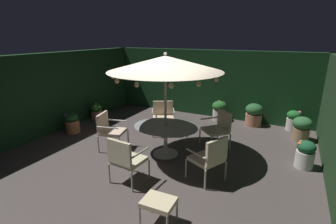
{
  "coord_description": "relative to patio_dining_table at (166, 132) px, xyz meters",
  "views": [
    {
      "loc": [
        2.71,
        -4.77,
        2.8
      ],
      "look_at": [
        0.14,
        0.33,
        1.05
      ],
      "focal_mm": 26.7,
      "sensor_mm": 36.0,
      "label": 1
    }
  ],
  "objects": [
    {
      "name": "potted_plant_left_near",
      "position": [
        3.02,
        0.82,
        -0.27
      ],
      "size": [
        0.39,
        0.39,
        0.63
      ],
      "color": "beige",
      "rests_on": "ground_plane"
    },
    {
      "name": "potted_plant_right_near",
      "position": [
        -3.36,
        1.28,
        -0.29
      ],
      "size": [
        0.4,
        0.4,
        0.58
      ],
      "color": "#856254",
      "rests_on": "ground_plane"
    },
    {
      "name": "potted_plant_back_left",
      "position": [
        -3.15,
        0.03,
        -0.3
      ],
      "size": [
        0.41,
        0.41,
        0.61
      ],
      "color": "#AF6D42",
      "rests_on": "ground_plane"
    },
    {
      "name": "patio_chair_east",
      "position": [
        -0.12,
        -1.46,
        -0.04
      ],
      "size": [
        0.65,
        0.63,
        0.96
      ],
      "color": "#B4B4A3",
      "rests_on": "ground_plane"
    },
    {
      "name": "patio_chair_northeast",
      "position": [
        -1.42,
        -0.36,
        -0.04
      ],
      "size": [
        0.72,
        0.71,
        0.95
      ],
      "color": "#B4B6AD",
      "rests_on": "ground_plane"
    },
    {
      "name": "hedge_backdrop_left",
      "position": [
        -3.82,
        -0.2,
        0.57
      ],
      "size": [
        0.3,
        7.89,
        2.34
      ],
      "primitive_type": "cube",
      "color": "#16331A",
      "rests_on": "ground_plane"
    },
    {
      "name": "patio_umbrella",
      "position": [
        0.0,
        -0.0,
        1.61
      ],
      "size": [
        2.6,
        2.6,
        2.46
      ],
      "color": "#BAADAB",
      "rests_on": "ground_plane"
    },
    {
      "name": "patio_dining_table",
      "position": [
        0.0,
        0.0,
        0.0
      ],
      "size": [
        1.58,
        1.27,
        0.74
      ],
      "color": "#B8B1AC",
      "rests_on": "ground_plane"
    },
    {
      "name": "potted_plant_right_far",
      "position": [
        2.96,
        2.5,
        -0.23
      ],
      "size": [
        0.51,
        0.51,
        0.67
      ],
      "color": "#8C7250",
      "rests_on": "ground_plane"
    },
    {
      "name": "patio_chair_south",
      "position": [
        1.0,
        1.07,
        -0.05
      ],
      "size": [
        0.85,
        0.85,
        0.94
      ],
      "color": "#B4B6A7",
      "rests_on": "ground_plane"
    },
    {
      "name": "potted_plant_front_corner",
      "position": [
        0.45,
        3.16,
        -0.23
      ],
      "size": [
        0.5,
        0.5,
        0.67
      ],
      "color": "beige",
      "rests_on": "ground_plane"
    },
    {
      "name": "ground_plane",
      "position": [
        -0.14,
        -0.2,
        -0.61
      ],
      "size": [
        7.68,
        7.89,
        0.02
      ],
      "primitive_type": "cube",
      "color": "#4A413F"
    },
    {
      "name": "patio_chair_southeast",
      "position": [
        1.32,
        -0.65,
        -0.05
      ],
      "size": [
        0.79,
        0.8,
        0.95
      ],
      "color": "#B5B1A8",
      "rests_on": "ground_plane"
    },
    {
      "name": "potted_plant_back_right",
      "position": [
        1.58,
        3.17,
        -0.22
      ],
      "size": [
        0.54,
        0.54,
        0.72
      ],
      "color": "#A97050",
      "rests_on": "ground_plane"
    },
    {
      "name": "potted_plant_left_far",
      "position": [
        2.73,
        3.23,
        -0.27
      ],
      "size": [
        0.4,
        0.39,
        0.63
      ],
      "color": "beige",
      "rests_on": "ground_plane"
    },
    {
      "name": "hedge_backdrop_rear",
      "position": [
        -0.14,
        3.6,
        0.57
      ],
      "size": [
        7.68,
        0.3,
        2.34
      ],
      "primitive_type": "cube",
      "color": "#15371A",
      "rests_on": "ground_plane"
    },
    {
      "name": "patio_chair_north",
      "position": [
        -0.73,
        1.27,
        -0.04
      ],
      "size": [
        0.86,
        0.84,
        0.93
      ],
      "color": "#B6B2AD",
      "rests_on": "ground_plane"
    },
    {
      "name": "ottoman_footrest",
      "position": [
        1.0,
        -2.16,
        -0.23
      ],
      "size": [
        0.5,
        0.41,
        0.43
      ],
      "color": "#BCB4AB",
      "rests_on": "ground_plane"
    }
  ]
}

